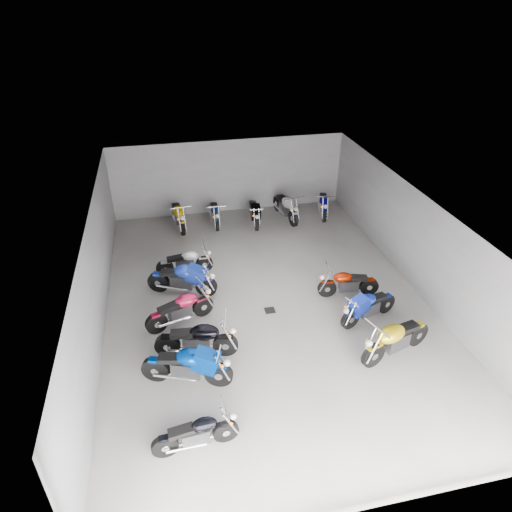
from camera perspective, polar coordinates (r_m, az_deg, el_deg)
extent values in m
plane|color=#A29E99|center=(14.75, 1.29, -5.66)|extent=(14.00, 14.00, 0.00)
cube|color=slate|center=(20.04, -3.35, 9.90)|extent=(10.00, 0.10, 3.20)
cube|color=slate|center=(13.74, -19.40, -2.62)|extent=(0.10, 14.00, 3.20)
cube|color=slate|center=(15.66, 19.47, 1.69)|extent=(0.10, 14.00, 3.20)
cube|color=black|center=(13.08, 1.45, 5.73)|extent=(10.00, 14.00, 0.04)
cube|color=black|center=(14.36, 1.75, -6.80)|extent=(0.32, 0.32, 0.01)
cylinder|color=black|center=(10.82, -3.81, -21.01)|extent=(0.60, 0.16, 0.59)
cylinder|color=black|center=(10.74, -11.30, -22.28)|extent=(0.60, 0.18, 0.59)
cube|color=#2D2D30|center=(10.69, -7.56, -21.39)|extent=(0.62, 0.32, 0.37)
ellipsoid|color=black|center=(10.47, -6.52, -20.20)|extent=(0.65, 0.41, 0.33)
cube|color=black|center=(10.47, -9.35, -20.81)|extent=(0.58, 0.30, 0.17)
cylinder|color=black|center=(11.86, -4.67, -14.55)|extent=(0.73, 0.37, 0.72)
cylinder|color=black|center=(12.22, -12.43, -13.65)|extent=(0.74, 0.39, 0.72)
cube|color=#2D2D30|center=(11.94, -8.66, -13.74)|extent=(0.80, 0.55, 0.45)
ellipsoid|color=navy|center=(11.63, -7.59, -12.61)|extent=(0.87, 0.67, 0.41)
cube|color=black|center=(11.81, -10.52, -12.44)|extent=(0.75, 0.52, 0.21)
cylinder|color=black|center=(12.65, -3.84, -11.04)|extent=(0.71, 0.28, 0.70)
cylinder|color=black|center=(12.84, -11.01, -10.91)|extent=(0.71, 0.30, 0.70)
cube|color=#2D2D30|center=(12.65, -7.49, -10.63)|extent=(0.76, 0.46, 0.43)
ellipsoid|color=black|center=(12.40, -6.48, -9.45)|extent=(0.81, 0.58, 0.39)
cube|color=black|center=(12.50, -9.19, -9.55)|extent=(0.71, 0.43, 0.20)
cylinder|color=black|center=(14.08, -6.64, -6.25)|extent=(0.67, 0.36, 0.66)
cylinder|color=black|center=(13.66, -12.33, -8.21)|extent=(0.68, 0.38, 0.66)
cube|color=#2D2D30|center=(13.78, -9.47, -6.89)|extent=(0.74, 0.53, 0.41)
ellipsoid|color=maroon|center=(13.65, -8.72, -5.49)|extent=(0.81, 0.63, 0.37)
cube|color=black|center=(13.52, -10.86, -6.36)|extent=(0.69, 0.49, 0.19)
cylinder|color=black|center=(14.89, -6.23, -3.78)|extent=(0.72, 0.39, 0.71)
cylinder|color=black|center=(15.35, -12.08, -3.18)|extent=(0.72, 0.41, 0.71)
cube|color=#2D2D30|center=(15.04, -9.24, -3.13)|extent=(0.80, 0.57, 0.45)
ellipsoid|color=#1C36AB|center=(14.77, -8.44, -2.08)|extent=(0.87, 0.69, 0.40)
cube|color=black|center=(14.97, -10.64, -2.01)|extent=(0.75, 0.54, 0.20)
cylinder|color=black|center=(16.15, -6.46, -0.97)|extent=(0.61, 0.13, 0.61)
cylinder|color=black|center=(16.10, -11.32, -1.54)|extent=(0.61, 0.15, 0.61)
cube|color=#2D2D30|center=(16.06, -8.91, -0.97)|extent=(0.62, 0.29, 0.38)
ellipsoid|color=silver|center=(15.91, -8.26, 0.04)|extent=(0.65, 0.39, 0.34)
cube|color=black|center=(15.92, -10.07, -0.29)|extent=(0.58, 0.27, 0.17)
cylinder|color=black|center=(12.70, 14.42, -11.91)|extent=(0.73, 0.37, 0.72)
cylinder|color=black|center=(13.70, 19.44, -9.18)|extent=(0.74, 0.39, 0.72)
cube|color=#2D2D30|center=(13.11, 17.11, -10.13)|extent=(0.81, 0.56, 0.45)
ellipsoid|color=#BB9D10|center=(12.73, 16.58, -9.32)|extent=(0.87, 0.68, 0.41)
cube|color=black|center=(13.14, 18.42, -8.48)|extent=(0.76, 0.52, 0.21)
cylinder|color=black|center=(13.80, 11.69, -7.72)|extent=(0.65, 0.34, 0.64)
cylinder|color=black|center=(14.68, 15.90, -5.71)|extent=(0.65, 0.36, 0.64)
cube|color=#2D2D30|center=(14.17, 13.91, -6.37)|extent=(0.71, 0.50, 0.40)
ellipsoid|color=#10259B|center=(13.85, 13.42, -5.63)|extent=(0.77, 0.60, 0.36)
cube|color=black|center=(14.20, 14.98, -5.03)|extent=(0.67, 0.47, 0.18)
cylinder|color=black|center=(14.97, 8.87, -4.03)|extent=(0.62, 0.20, 0.61)
cylinder|color=black|center=(15.33, 13.94, -3.70)|extent=(0.63, 0.22, 0.61)
cube|color=#2D2D30|center=(15.08, 11.47, -3.57)|extent=(0.65, 0.37, 0.38)
ellipsoid|color=#7F1601|center=(14.86, 10.81, -2.64)|extent=(0.70, 0.46, 0.34)
cube|color=black|center=(15.02, 12.71, -2.65)|extent=(0.61, 0.34, 0.17)
cylinder|color=black|center=(18.63, -9.20, 3.58)|extent=(0.21, 0.70, 0.69)
cylinder|color=black|center=(20.02, -10.03, 5.52)|extent=(0.24, 0.70, 0.69)
cube|color=#2D2D30|center=(19.28, -9.65, 4.87)|extent=(0.40, 0.73, 0.43)
ellipsoid|color=#EFB104|center=(18.92, -9.62, 5.51)|extent=(0.51, 0.77, 0.39)
cube|color=black|center=(19.46, -9.91, 6.09)|extent=(0.37, 0.68, 0.20)
cylinder|color=black|center=(18.80, -4.89, 4.02)|extent=(0.14, 0.61, 0.61)
cylinder|color=black|center=(20.04, -5.32, 5.78)|extent=(0.16, 0.61, 0.61)
cube|color=#2D2D30|center=(19.38, -5.12, 5.18)|extent=(0.31, 0.63, 0.38)
ellipsoid|color=navy|center=(19.06, -5.10, 5.73)|extent=(0.40, 0.66, 0.34)
cube|color=black|center=(19.54, -5.25, 6.26)|extent=(0.29, 0.59, 0.17)
cylinder|color=black|center=(18.75, 0.06, 4.12)|extent=(0.19, 0.65, 0.65)
cylinder|color=black|center=(20.05, -0.48, 5.99)|extent=(0.21, 0.66, 0.65)
cube|color=#2D2D30|center=(19.36, -0.22, 5.35)|extent=(0.36, 0.68, 0.40)
ellipsoid|color=black|center=(19.02, -0.14, 5.94)|extent=(0.46, 0.72, 0.36)
cube|color=black|center=(19.53, -0.34, 6.51)|extent=(0.33, 0.64, 0.18)
cylinder|color=black|center=(19.15, 4.71, 4.73)|extent=(0.25, 0.73, 0.71)
cylinder|color=black|center=(20.47, 2.77, 6.61)|extent=(0.28, 0.73, 0.71)
cube|color=#2D2D30|center=(19.76, 3.72, 5.99)|extent=(0.44, 0.77, 0.45)
ellipsoid|color=#B2B0B8|center=(19.41, 4.06, 6.66)|extent=(0.56, 0.82, 0.40)
cube|color=black|center=(19.93, 3.33, 7.22)|extent=(0.41, 0.72, 0.20)
cylinder|color=black|center=(19.67, 8.54, 5.13)|extent=(0.30, 0.67, 0.65)
cylinder|color=black|center=(21.01, 8.25, 6.89)|extent=(0.32, 0.67, 0.65)
cube|color=#2D2D30|center=(20.30, 8.41, 6.30)|extent=(0.47, 0.72, 0.41)
ellipsoid|color=#060484|center=(19.96, 8.53, 6.88)|extent=(0.58, 0.78, 0.37)
cube|color=black|center=(20.48, 8.41, 7.41)|extent=(0.44, 0.68, 0.19)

